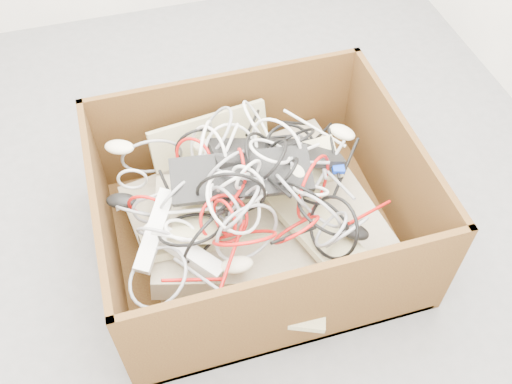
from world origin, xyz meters
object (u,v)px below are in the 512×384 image
object	(u,v)px
power_strip_right	(184,250)
power_strip_left	(155,230)
vga_plug	(338,169)
cardboard_box	(254,223)

from	to	relation	value
power_strip_right	power_strip_left	bearing A→B (deg)	-174.39
power_strip_left	vga_plug	bearing A→B (deg)	-52.79
cardboard_box	power_strip_right	bearing A→B (deg)	-150.38
cardboard_box	vga_plug	bearing A→B (deg)	-1.84
vga_plug	power_strip_right	bearing A→B (deg)	-155.35
power_strip_left	cardboard_box	bearing A→B (deg)	-45.57
cardboard_box	vga_plug	world-z (taller)	cardboard_box
power_strip_left	power_strip_right	world-z (taller)	power_strip_left
power_strip_left	vga_plug	distance (m)	0.71
power_strip_right	vga_plug	world-z (taller)	vga_plug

